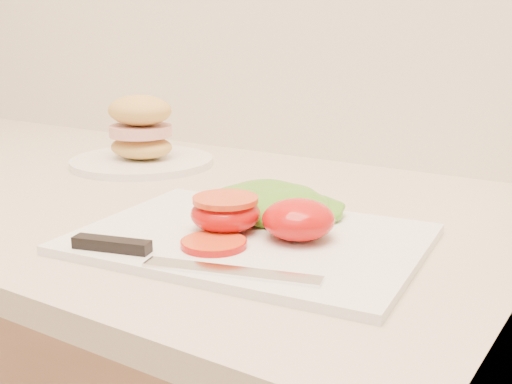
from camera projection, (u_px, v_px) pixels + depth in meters
The scene contains 8 objects.
cutting_board at pixel (251, 239), 0.69m from camera, with size 0.36×0.26×0.01m, color white.
tomato_half_dome at pixel (298, 219), 0.67m from camera, with size 0.08×0.08×0.04m, color #B6110E.
tomato_half_cut at pixel (226, 212), 0.69m from camera, with size 0.08×0.08×0.04m.
tomato_slice_0 at pixel (214, 243), 0.65m from camera, with size 0.07×0.07×0.01m, color #D44B18.
lettuce_leaf_0 at pixel (268, 203), 0.75m from camera, with size 0.16×0.10×0.03m, color #579427.
lettuce_leaf_1 at pixel (305, 210), 0.74m from camera, with size 0.10×0.07×0.02m, color #579427.
knife at pixel (156, 254), 0.62m from camera, with size 0.26×0.07×0.01m.
sandwich_plate at pixel (141, 141), 1.05m from camera, with size 0.23×0.23×0.12m.
Camera 1 is at (0.26, 1.03, 1.16)m, focal length 45.00 mm.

